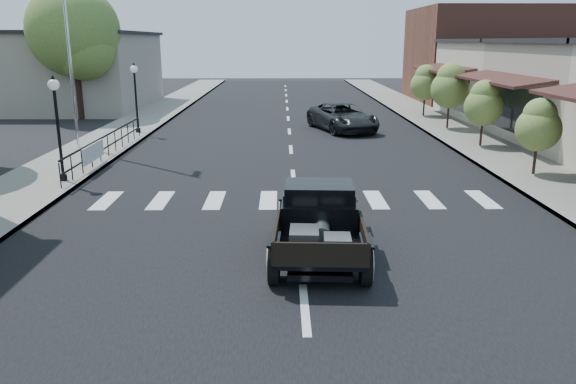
{
  "coord_description": "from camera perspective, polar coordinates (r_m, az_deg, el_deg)",
  "views": [
    {
      "loc": [
        -0.4,
        -12.04,
        4.61
      ],
      "look_at": [
        -0.25,
        1.3,
        1.0
      ],
      "focal_mm": 35.0,
      "sensor_mm": 36.0,
      "label": 1
    }
  ],
  "objects": [
    {
      "name": "hotrod_pickup",
      "position": [
        12.35,
        3.16,
        -2.83
      ],
      "size": [
        2.4,
        4.75,
        1.61
      ],
      "primitive_type": null,
      "rotation": [
        0.0,
        0.0,
        -0.05
      ],
      "color": "black",
      "rests_on": "ground"
    },
    {
      "name": "railing",
      "position": [
        23.43,
        -17.83,
        4.69
      ],
      "size": [
        0.08,
        10.0,
        1.0
      ],
      "primitive_type": null,
      "color": "black",
      "rests_on": "sidewalk_left"
    },
    {
      "name": "road_markings",
      "position": [
        22.52,
        0.38,
        3.34
      ],
      "size": [
        12.0,
        60.0,
        0.06
      ],
      "primitive_type": null,
      "color": "silver",
      "rests_on": "ground"
    },
    {
      "name": "far_building_right",
      "position": [
        46.83,
        19.71,
        12.94
      ],
      "size": [
        11.0,
        10.0,
        7.0
      ],
      "primitive_type": "cube",
      "color": "brown",
      "rests_on": "ground"
    },
    {
      "name": "sidewalk_left",
      "position": [
        28.58,
        -17.18,
        5.35
      ],
      "size": [
        3.0,
        80.0,
        0.15
      ],
      "primitive_type": "cube",
      "color": "gray",
      "rests_on": "ground"
    },
    {
      "name": "ground",
      "position": [
        12.9,
        1.18,
        -5.8
      ],
      "size": [
        120.0,
        120.0,
        0.0
      ],
      "primitive_type": "plane",
      "color": "black",
      "rests_on": "ground"
    },
    {
      "name": "small_tree_b",
      "position": [
        20.95,
        23.99,
        5.04
      ],
      "size": [
        1.5,
        1.5,
        2.51
      ],
      "primitive_type": null,
      "color": "olive",
      "rests_on": "sidewalk_right"
    },
    {
      "name": "low_building_left",
      "position": [
        42.67,
        -21.09,
        11.33
      ],
      "size": [
        10.0,
        12.0,
        5.0
      ],
      "primitive_type": "cube",
      "color": "gray",
      "rests_on": "ground"
    },
    {
      "name": "banner",
      "position": [
        21.57,
        -19.1,
        3.19
      ],
      "size": [
        0.04,
        2.2,
        0.6
      ],
      "primitive_type": null,
      "color": "silver",
      "rests_on": "sidewalk_left"
    },
    {
      "name": "small_tree_e",
      "position": [
        35.54,
        13.73,
        9.91
      ],
      "size": [
        1.77,
        1.77,
        2.95
      ],
      "primitive_type": null,
      "color": "olive",
      "rests_on": "sidewalk_right"
    },
    {
      "name": "big_tree_far",
      "position": [
        36.13,
        -20.79,
        13.09
      ],
      "size": [
        5.32,
        5.32,
        7.82
      ],
      "primitive_type": null,
      "color": "#567030",
      "rests_on": "ground"
    },
    {
      "name": "storefront_far",
      "position": [
        37.43,
        24.05,
        10.26
      ],
      "size": [
        10.0,
        9.0,
        4.5
      ],
      "primitive_type": "cube",
      "color": "beige",
      "rests_on": "ground"
    },
    {
      "name": "second_car",
      "position": [
        29.76,
        5.55,
        7.56
      ],
      "size": [
        3.82,
        5.61,
        1.43
      ],
      "primitive_type": "imported",
      "rotation": [
        0.0,
        0.0,
        0.31
      ],
      "color": "black",
      "rests_on": "ground"
    },
    {
      "name": "sidewalk_right",
      "position": [
        28.82,
        17.42,
        5.41
      ],
      "size": [
        3.0,
        80.0,
        0.15
      ],
      "primitive_type": "cube",
      "color": "gray",
      "rests_on": "ground"
    },
    {
      "name": "road",
      "position": [
        27.43,
        0.19,
        5.5
      ],
      "size": [
        14.0,
        80.0,
        0.02
      ],
      "primitive_type": "cube",
      "color": "black",
      "rests_on": "ground"
    },
    {
      "name": "small_tree_d",
      "position": [
        30.63,
        16.06,
        9.25
      ],
      "size": [
        1.94,
        1.94,
        3.24
      ],
      "primitive_type": null,
      "color": "olive",
      "rests_on": "sidewalk_right"
    },
    {
      "name": "lamp_post_b",
      "position": [
        19.61,
        -22.31,
        5.95
      ],
      "size": [
        0.36,
        0.36,
        3.41
      ],
      "primitive_type": null,
      "color": "black",
      "rests_on": "sidewalk_left"
    },
    {
      "name": "small_tree_c",
      "position": [
        25.85,
        19.19,
        7.45
      ],
      "size": [
        1.64,
        1.64,
        2.74
      ],
      "primitive_type": null,
      "color": "olive",
      "rests_on": "sidewalk_right"
    },
    {
      "name": "lamp_post_c",
      "position": [
        29.08,
        -15.19,
        9.2
      ],
      "size": [
        0.36,
        0.36,
        3.41
      ],
      "primitive_type": null,
      "color": "black",
      "rests_on": "sidewalk_left"
    }
  ]
}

